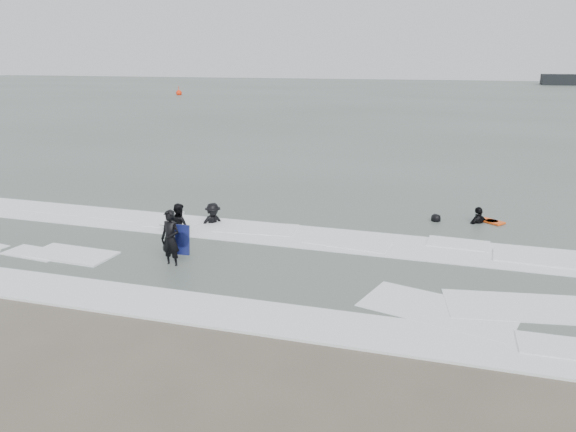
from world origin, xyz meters
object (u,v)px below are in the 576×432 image
(surfer_right_near, at_px, (478,224))
(surfer_right_far, at_px, (436,223))
(surfer_wading, at_px, (180,235))
(surfer_centre, at_px, (172,267))
(buoy, at_px, (179,93))
(surfer_breaker, at_px, (213,225))

(surfer_right_near, height_order, surfer_right_far, surfer_right_near)
(surfer_right_near, relative_size, surfer_right_far, 1.23)
(surfer_wading, bearing_deg, surfer_right_far, -117.42)
(surfer_wading, bearing_deg, surfer_centre, 149.49)
(surfer_right_far, xyz_separation_m, buoy, (-47.58, 66.97, 0.42))
(surfer_breaker, xyz_separation_m, surfer_right_near, (9.95, 3.32, 0.00))
(surfer_breaker, relative_size, surfer_right_near, 0.94)
(surfer_centre, xyz_separation_m, surfer_right_near, (9.23, 7.91, 0.00))
(surfer_centre, bearing_deg, surfer_breaker, 109.32)
(surfer_wading, xyz_separation_m, surfer_right_near, (10.58, 4.88, 0.00))
(surfer_breaker, bearing_deg, buoy, 70.99)
(surfer_wading, xyz_separation_m, surfer_breaker, (0.63, 1.56, 0.00))
(surfer_wading, height_order, surfer_right_far, surfer_wading)
(surfer_centre, bearing_deg, surfer_wading, 124.36)
(surfer_right_near, xyz_separation_m, buoy, (-49.20, 66.68, 0.42))
(surfer_centre, height_order, buoy, buoy)
(surfer_centre, xyz_separation_m, surfer_wading, (-1.35, 3.03, 0.00))
(buoy, bearing_deg, surfer_wading, -61.64)
(surfer_right_near, relative_size, buoy, 1.12)
(surfer_centre, bearing_deg, surfer_right_far, 55.36)
(surfer_centre, distance_m, surfer_wading, 3.32)
(surfer_breaker, distance_m, surfer_right_far, 8.87)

